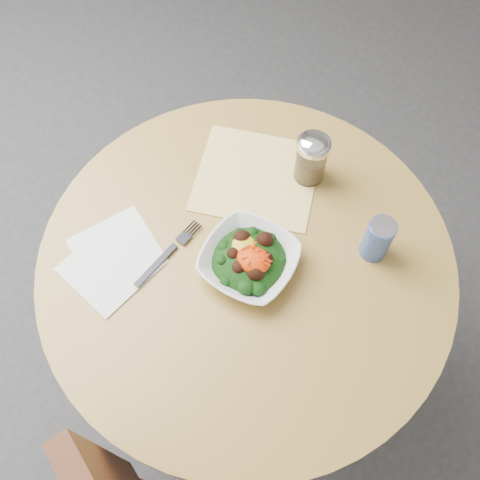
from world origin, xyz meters
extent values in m
plane|color=#303032|center=(0.00, 0.00, 0.00)|extent=(6.00, 6.00, 0.00)
cylinder|color=black|center=(0.00, 0.00, 0.01)|extent=(0.52, 0.52, 0.03)
cylinder|color=black|center=(0.00, 0.00, 0.35)|extent=(0.10, 0.10, 0.71)
cylinder|color=#B88F42|center=(0.00, 0.00, 0.73)|extent=(0.90, 0.90, 0.04)
cube|color=#E2A00B|center=(-0.10, 0.19, 0.75)|extent=(0.34, 0.33, 0.00)
cube|color=white|center=(-0.24, -0.14, 0.75)|extent=(0.22, 0.22, 0.00)
cube|color=white|center=(-0.23, -0.18, 0.75)|extent=(0.19, 0.19, 0.00)
imported|color=white|center=(0.01, -0.01, 0.77)|extent=(0.20, 0.20, 0.05)
ellipsoid|color=black|center=(0.01, -0.01, 0.77)|extent=(0.16, 0.16, 0.06)
ellipsoid|color=gold|center=(-0.01, 0.00, 0.80)|extent=(0.05, 0.05, 0.02)
ellipsoid|color=#E04004|center=(0.03, -0.02, 0.80)|extent=(0.07, 0.06, 0.03)
cube|color=black|center=(-0.15, -0.12, 0.76)|extent=(0.02, 0.12, 0.00)
cube|color=black|center=(-0.14, -0.02, 0.76)|extent=(0.03, 0.07, 0.00)
cylinder|color=silver|center=(0.00, 0.26, 0.81)|extent=(0.07, 0.07, 0.11)
cylinder|color=#A07F4A|center=(0.00, 0.26, 0.78)|extent=(0.06, 0.06, 0.06)
cylinder|color=silver|center=(0.00, 0.26, 0.86)|extent=(0.07, 0.07, 0.01)
ellipsoid|color=silver|center=(0.00, 0.26, 0.87)|extent=(0.07, 0.07, 0.03)
cylinder|color=#0D2296|center=(0.22, 0.16, 0.80)|extent=(0.06, 0.06, 0.11)
cylinder|color=#B6B6BD|center=(0.22, 0.16, 0.86)|extent=(0.05, 0.05, 0.00)
cube|color=#B6B6BD|center=(0.22, 0.17, 0.86)|extent=(0.01, 0.02, 0.00)
camera|label=1|loc=(0.27, -0.43, 1.78)|focal=40.00mm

